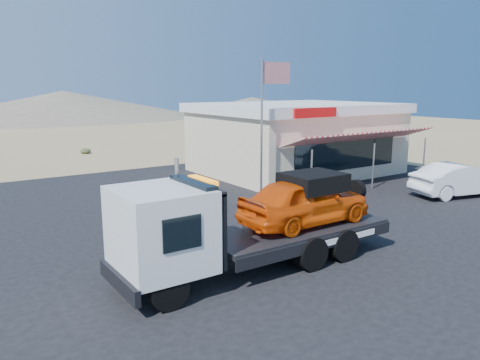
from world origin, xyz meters
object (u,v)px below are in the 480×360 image
Objects in this scene: tow_truck at (253,218)px; white_sedan at (459,180)px; jerky_store at (295,137)px; flagpole at (266,113)px.

white_sedan is at bearing 7.53° from tow_truck.
tow_truck is at bearing -135.23° from jerky_store.
tow_truck is 1.79× the size of white_sedan.
jerky_store is at bearing 28.23° from white_sedan.
white_sedan is 9.17m from jerky_store.
jerky_store is at bearing 38.79° from flagpole.
white_sedan is 0.74× the size of flagpole.
flagpole reaches higher than jerky_store.
tow_truck is 0.77× the size of jerky_store.
flagpole reaches higher than tow_truck.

